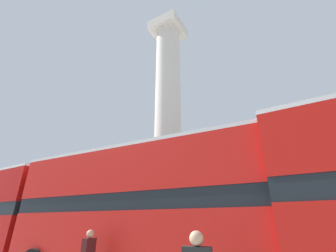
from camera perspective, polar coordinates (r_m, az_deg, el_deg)
monument_column at (r=15.55m, az=0.00°, el=-6.01°), size 5.63×5.63×19.00m
bus_a at (r=8.51m, az=-5.96°, el=-19.29°), size 10.53×3.28×4.38m
street_lamp at (r=10.09m, az=8.66°, el=-18.79°), size 0.38×0.38×4.97m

